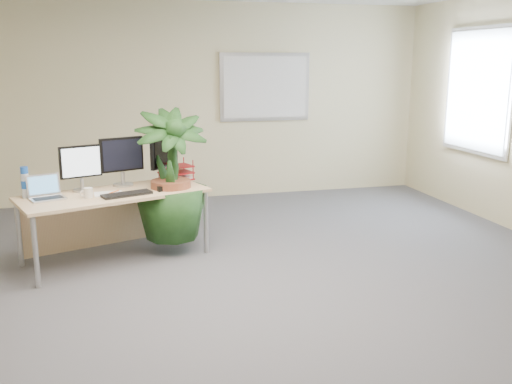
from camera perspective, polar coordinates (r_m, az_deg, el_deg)
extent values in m
plane|color=#424247|center=(4.47, -0.77, -12.35)|extent=(8.00, 8.00, 0.00)
cube|color=beige|center=(8.01, -7.57, 8.85)|extent=(7.00, 0.04, 2.70)
cube|color=silver|center=(8.19, 0.91, 10.45)|extent=(1.30, 0.03, 0.95)
cube|color=silver|center=(8.17, 0.95, 10.45)|extent=(1.20, 0.01, 0.85)
cube|color=silver|center=(7.64, 21.31, 9.40)|extent=(0.03, 1.30, 1.55)
cube|color=silver|center=(7.63, 21.18, 9.40)|extent=(0.01, 1.20, 1.45)
cube|color=tan|center=(5.65, -14.03, -0.22)|extent=(1.90, 1.29, 0.03)
cube|color=tan|center=(6.05, -14.97, -2.72)|extent=(1.57, 0.58, 0.52)
cylinder|color=#A4A5A9|center=(5.23, -21.18, -5.64)|extent=(0.05, 0.05, 0.64)
cylinder|color=#A4A5A9|center=(5.78, -5.02, -3.03)|extent=(0.05, 0.05, 0.64)
cylinder|color=#A4A5A9|center=(5.83, -22.61, -3.88)|extent=(0.05, 0.05, 0.64)
cylinder|color=#A4A5A9|center=(6.33, -7.83, -1.69)|extent=(0.05, 0.05, 0.64)
imported|color=#183A15|center=(5.76, -8.53, 1.19)|extent=(0.96, 0.96, 1.50)
cylinder|color=#A4A5A9|center=(5.80, -16.96, 0.18)|extent=(0.18, 0.18, 0.02)
cylinder|color=#A4A5A9|center=(5.79, -17.00, 0.79)|extent=(0.04, 0.04, 0.11)
cube|color=black|center=(5.75, -17.14, 2.93)|extent=(0.39, 0.17, 0.31)
cube|color=white|center=(5.72, -17.07, 2.90)|extent=(0.35, 0.13, 0.27)
cylinder|color=#A4A5A9|center=(5.95, -13.13, 0.72)|extent=(0.20, 0.20, 0.02)
cylinder|color=#A4A5A9|center=(5.93, -13.17, 1.39)|extent=(0.04, 0.04, 0.12)
cube|color=black|center=(5.89, -13.29, 3.69)|extent=(0.43, 0.19, 0.34)
cube|color=black|center=(5.87, -13.20, 3.66)|extent=(0.38, 0.14, 0.30)
cylinder|color=#A4A5A9|center=(6.07, -9.07, 1.16)|extent=(0.20, 0.20, 0.02)
cylinder|color=#A4A5A9|center=(6.06, -9.10, 1.81)|extent=(0.04, 0.04, 0.12)
cube|color=black|center=(6.02, -9.18, 4.08)|extent=(0.31, 0.37, 0.34)
cube|color=black|center=(6.00, -8.98, 4.07)|extent=(0.26, 0.32, 0.30)
cube|color=silver|center=(5.55, -20.09, -0.63)|extent=(0.35, 0.30, 0.02)
cube|color=black|center=(5.54, -20.08, -0.56)|extent=(0.28, 0.21, 0.00)
cube|color=silver|center=(5.65, -20.51, 0.69)|extent=(0.30, 0.15, 0.20)
cube|color=#5499D9|center=(5.64, -20.49, 0.68)|extent=(0.26, 0.12, 0.16)
cube|color=black|center=(5.50, -12.79, -0.21)|extent=(0.49, 0.30, 0.03)
cylinder|color=silver|center=(5.49, -16.44, -0.08)|extent=(0.08, 0.08, 0.09)
torus|color=silver|center=(5.49, -16.92, -0.11)|extent=(0.07, 0.03, 0.06)
cube|color=white|center=(5.59, -14.54, -0.17)|extent=(0.28, 0.22, 0.01)
cylinder|color=orange|center=(5.61, -14.04, 0.01)|extent=(0.10, 0.12, 0.01)
cylinder|color=yellow|center=(5.64, -12.42, 0.07)|extent=(0.11, 0.05, 0.01)
cylinder|color=silver|center=(5.67, -22.06, 0.60)|extent=(0.07, 0.07, 0.23)
cylinder|color=blue|center=(5.65, -22.18, 2.05)|extent=(0.07, 0.07, 0.06)
cylinder|color=blue|center=(5.67, -22.07, 0.70)|extent=(0.08, 0.08, 0.07)
cube|color=maroon|center=(6.10, -7.98, 1.30)|extent=(0.39, 0.34, 0.01)
cube|color=maroon|center=(6.09, -8.00, 1.93)|extent=(0.39, 0.34, 0.01)
cube|color=maroon|center=(6.08, -8.02, 2.56)|extent=(0.39, 0.34, 0.01)
cube|color=white|center=(6.10, -7.98, 1.43)|extent=(0.35, 0.30, 0.02)
cube|color=black|center=(5.62, -9.06, 0.37)|extent=(0.16, 0.09, 0.05)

